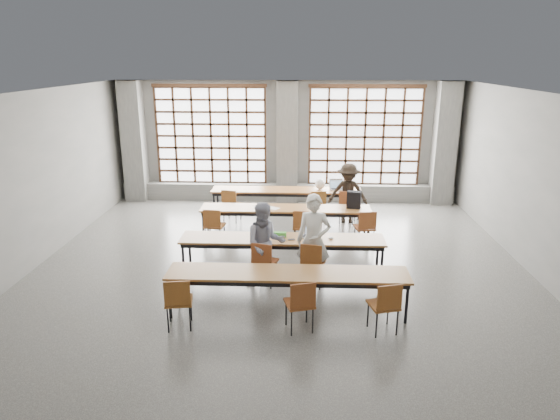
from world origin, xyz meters
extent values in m
plane|color=#484946|center=(0.00, 0.00, 0.00)|extent=(11.00, 11.00, 0.00)
plane|color=silver|center=(0.00, 0.00, 3.50)|extent=(11.00, 11.00, 0.00)
plane|color=#5E5E5B|center=(0.00, 5.50, 1.75)|extent=(10.00, 0.00, 10.00)
plane|color=#5E5E5B|center=(0.00, -5.50, 1.75)|extent=(10.00, 0.00, 10.00)
plane|color=#5E5E5B|center=(-5.00, 0.00, 1.75)|extent=(0.00, 11.00, 11.00)
plane|color=#5E5E5B|center=(5.00, 0.00, 1.75)|extent=(0.00, 11.00, 11.00)
cube|color=#555552|center=(-4.50, 5.22, 1.75)|extent=(0.60, 0.55, 3.50)
cube|color=#555552|center=(0.00, 5.22, 1.75)|extent=(0.60, 0.55, 3.50)
cube|color=#555552|center=(4.50, 5.22, 1.75)|extent=(0.60, 0.55, 3.50)
cube|color=white|center=(-2.25, 5.48, 1.90)|extent=(3.20, 0.02, 2.80)
cube|color=black|center=(-2.25, 5.40, 1.90)|extent=(3.20, 0.05, 2.80)
cube|color=black|center=(-2.25, 5.40, 0.45)|extent=(3.32, 0.07, 0.10)
cube|color=black|center=(-2.25, 5.40, 3.35)|extent=(3.32, 0.07, 0.10)
cube|color=white|center=(2.25, 5.48, 1.90)|extent=(3.20, 0.02, 2.80)
cube|color=black|center=(2.25, 5.40, 1.90)|extent=(3.20, 0.05, 2.80)
cube|color=black|center=(2.25, 5.40, 0.45)|extent=(3.32, 0.07, 0.10)
cube|color=black|center=(2.25, 5.40, 3.35)|extent=(3.32, 0.07, 0.10)
cube|color=#555552|center=(0.00, 5.30, 0.25)|extent=(9.80, 0.35, 0.50)
cube|color=brown|center=(0.02, 3.80, 0.71)|extent=(4.00, 0.70, 0.04)
cube|color=black|center=(0.02, 3.80, 0.65)|extent=(3.90, 0.64, 0.08)
cylinder|color=black|center=(-1.90, 3.51, 0.34)|extent=(0.05, 0.05, 0.69)
cylinder|color=black|center=(-1.90, 4.09, 0.34)|extent=(0.05, 0.05, 0.69)
cylinder|color=black|center=(1.94, 3.51, 0.34)|extent=(0.05, 0.05, 0.69)
cylinder|color=black|center=(1.94, 4.09, 0.34)|extent=(0.05, 0.05, 0.69)
cube|color=brown|center=(0.06, 2.10, 0.71)|extent=(4.00, 0.70, 0.04)
cube|color=black|center=(0.06, 2.10, 0.65)|extent=(3.90, 0.64, 0.08)
cylinder|color=black|center=(-1.86, 1.81, 0.34)|extent=(0.05, 0.05, 0.69)
cylinder|color=black|center=(-1.86, 2.39, 0.34)|extent=(0.05, 0.05, 0.69)
cylinder|color=black|center=(1.98, 1.81, 0.34)|extent=(0.05, 0.05, 0.69)
cylinder|color=black|center=(1.98, 2.39, 0.34)|extent=(0.05, 0.05, 0.69)
cube|color=brown|center=(0.06, 0.04, 0.71)|extent=(4.00, 0.70, 0.04)
cube|color=black|center=(0.06, 0.04, 0.65)|extent=(3.90, 0.64, 0.08)
cylinder|color=black|center=(-1.86, -0.25, 0.34)|extent=(0.05, 0.05, 0.69)
cylinder|color=black|center=(-1.86, 0.33, 0.34)|extent=(0.05, 0.05, 0.69)
cylinder|color=black|center=(1.98, -0.25, 0.34)|extent=(0.05, 0.05, 0.69)
cylinder|color=black|center=(1.98, 0.33, 0.34)|extent=(0.05, 0.05, 0.69)
cube|color=brown|center=(0.21, -1.58, 0.71)|extent=(4.00, 0.70, 0.04)
cube|color=black|center=(0.21, -1.58, 0.65)|extent=(3.90, 0.64, 0.08)
cylinder|color=black|center=(-1.71, -1.87, 0.34)|extent=(0.05, 0.05, 0.69)
cylinder|color=black|center=(-1.71, -1.29, 0.34)|extent=(0.05, 0.05, 0.69)
cylinder|color=black|center=(2.13, -1.87, 0.34)|extent=(0.05, 0.05, 0.69)
cylinder|color=black|center=(2.13, -1.29, 0.34)|extent=(0.05, 0.05, 0.69)
cube|color=brown|center=(-1.38, 3.25, 0.45)|extent=(0.51, 0.51, 0.04)
cube|color=brown|center=(-1.43, 3.05, 0.68)|extent=(0.39, 0.13, 0.40)
cylinder|color=black|center=(-1.38, 3.25, 0.23)|extent=(0.02, 0.02, 0.45)
cube|color=brown|center=(0.82, 3.25, 0.45)|extent=(0.49, 0.49, 0.04)
cube|color=brown|center=(0.86, 3.05, 0.68)|extent=(0.40, 0.10, 0.40)
cylinder|color=black|center=(0.82, 3.25, 0.23)|extent=(0.02, 0.02, 0.45)
cube|color=brown|center=(1.62, 3.25, 0.45)|extent=(0.51, 0.51, 0.04)
cube|color=brown|center=(1.58, 3.05, 0.68)|extent=(0.40, 0.12, 0.40)
cylinder|color=black|center=(1.62, 3.25, 0.23)|extent=(0.02, 0.02, 0.45)
cube|color=brown|center=(-1.54, 1.55, 0.45)|extent=(0.47, 0.47, 0.04)
cube|color=brown|center=(-1.57, 1.35, 0.68)|extent=(0.40, 0.08, 0.40)
cylinder|color=black|center=(-1.54, 1.55, 0.23)|extent=(0.02, 0.02, 0.45)
cube|color=brown|center=(0.46, 1.55, 0.45)|extent=(0.44, 0.44, 0.04)
cube|color=brown|center=(0.45, 1.35, 0.68)|extent=(0.40, 0.05, 0.40)
cylinder|color=black|center=(0.46, 1.55, 0.23)|extent=(0.02, 0.02, 0.45)
cube|color=brown|center=(1.86, 1.55, 0.45)|extent=(0.48, 0.48, 0.04)
cube|color=brown|center=(1.89, 1.35, 0.68)|extent=(0.40, 0.09, 0.40)
cylinder|color=black|center=(1.86, 1.55, 0.23)|extent=(0.02, 0.02, 0.45)
cube|color=brown|center=(-0.24, -0.51, 0.45)|extent=(0.52, 0.52, 0.04)
cube|color=brown|center=(-0.30, -0.70, 0.68)|extent=(0.39, 0.14, 0.40)
cylinder|color=black|center=(-0.24, -0.51, 0.23)|extent=(0.02, 0.02, 0.45)
cube|color=maroon|center=(0.66, -0.51, 0.45)|extent=(0.51, 0.51, 0.04)
cube|color=maroon|center=(0.61, -0.70, 0.68)|extent=(0.39, 0.13, 0.40)
cylinder|color=black|center=(0.66, -0.51, 0.23)|extent=(0.02, 0.02, 0.45)
cube|color=brown|center=(-1.49, -2.13, 0.45)|extent=(0.48, 0.48, 0.04)
cube|color=brown|center=(-1.46, -2.33, 0.68)|extent=(0.40, 0.10, 0.40)
cylinder|color=black|center=(-1.49, -2.13, 0.23)|extent=(0.02, 0.02, 0.45)
cube|color=brown|center=(0.41, -2.13, 0.45)|extent=(0.52, 0.52, 0.04)
cube|color=brown|center=(0.46, -2.32, 0.68)|extent=(0.39, 0.14, 0.40)
cylinder|color=black|center=(0.41, -2.13, 0.23)|extent=(0.02, 0.02, 0.45)
cube|color=brown|center=(1.71, -2.13, 0.45)|extent=(0.51, 0.51, 0.04)
cube|color=brown|center=(1.76, -2.32, 0.68)|extent=(0.39, 0.13, 0.40)
cylinder|color=black|center=(1.71, -2.13, 0.23)|extent=(0.02, 0.02, 0.45)
imported|color=silver|center=(0.66, -0.46, 0.88)|extent=(0.70, 0.52, 1.75)
imported|color=#171F47|center=(-0.24, -0.46, 0.79)|extent=(0.87, 0.73, 1.59)
imported|color=black|center=(1.62, 3.30, 0.78)|extent=(1.05, 0.67, 1.55)
cube|color=#A9AAAE|center=(0.61, 0.09, 0.74)|extent=(0.43, 0.38, 0.02)
cube|color=black|center=(0.61, 0.08, 0.75)|extent=(0.35, 0.28, 0.00)
cube|color=#A9AAAE|center=(0.66, 0.22, 0.86)|extent=(0.36, 0.20, 0.26)
cube|color=#90B7F9|center=(0.66, 0.21, 0.83)|extent=(0.30, 0.17, 0.21)
cube|color=#ACACB1|center=(1.37, 3.85, 0.74)|extent=(0.38, 0.29, 0.02)
cube|color=black|center=(1.38, 3.84, 0.75)|extent=(0.32, 0.21, 0.00)
cube|color=#ACACB1|center=(1.36, 3.99, 0.86)|extent=(0.36, 0.10, 0.26)
cube|color=#82B1E1|center=(1.36, 3.98, 0.83)|extent=(0.31, 0.08, 0.21)
ellipsoid|color=silver|center=(1.01, 0.02, 0.75)|extent=(0.10, 0.06, 0.04)
cube|color=green|center=(0.01, 0.12, 0.78)|extent=(0.26, 0.11, 0.09)
cube|color=black|center=(0.24, -0.06, 0.74)|extent=(0.14, 0.09, 0.01)
cube|color=white|center=(-0.54, 2.15, 0.73)|extent=(0.34, 0.28, 0.00)
cube|color=silver|center=(-0.24, 2.05, 0.73)|extent=(0.36, 0.34, 0.00)
cube|color=black|center=(1.66, 2.15, 0.93)|extent=(0.36, 0.26, 0.40)
ellipsoid|color=white|center=(0.92, 3.85, 0.87)|extent=(0.31, 0.27, 0.29)
cube|color=#A31814|center=(-1.49, -2.13, 0.50)|extent=(0.21, 0.10, 0.06)
camera|label=1|loc=(0.41, -9.14, 4.13)|focal=32.00mm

